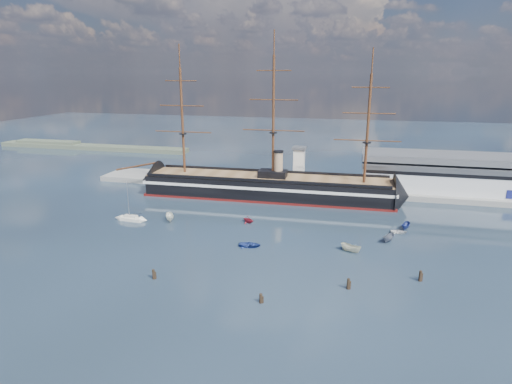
# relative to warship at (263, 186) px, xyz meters

# --- Properties ---
(ground) EXTENTS (600.00, 600.00, 0.00)m
(ground) POSITION_rel_warship_xyz_m (8.32, -20.00, -4.04)
(ground) COLOR black
(ground) RESTS_ON ground
(quay) EXTENTS (180.00, 18.00, 2.00)m
(quay) POSITION_rel_warship_xyz_m (18.32, 16.00, -4.04)
(quay) COLOR slate
(quay) RESTS_ON ground
(warehouse) EXTENTS (63.00, 21.00, 11.60)m
(warehouse) POSITION_rel_warship_xyz_m (66.32, 20.00, 3.95)
(warehouse) COLOR #B7BABC
(warehouse) RESTS_ON ground
(quay_tower) EXTENTS (5.00, 5.00, 15.00)m
(quay_tower) POSITION_rel_warship_xyz_m (11.32, 13.00, 5.72)
(quay_tower) COLOR silver
(quay_tower) RESTS_ON ground
(shoreline) EXTENTS (120.00, 10.00, 4.00)m
(shoreline) POSITION_rel_warship_xyz_m (-130.91, 75.00, -2.59)
(shoreline) COLOR #3F4C38
(shoreline) RESTS_ON ground
(warship) EXTENTS (113.06, 18.29, 53.94)m
(warship) POSITION_rel_warship_xyz_m (0.00, 0.00, 0.00)
(warship) COLOR black
(warship) RESTS_ON ground
(sailboat) EXTENTS (8.03, 2.98, 12.58)m
(sailboat) POSITION_rel_warship_xyz_m (-33.67, -34.88, -3.24)
(sailboat) COLOR silver
(sailboat) RESTS_ON ground
(motorboat_a) EXTENTS (7.39, 5.62, 2.81)m
(motorboat_a) POSITION_rel_warship_xyz_m (-21.82, -32.33, -4.04)
(motorboat_a) COLOR white
(motorboat_a) RESTS_ON ground
(motorboat_b) EXTENTS (1.81, 3.79, 1.71)m
(motorboat_b) POSITION_rel_warship_xyz_m (7.14, -46.07, -4.04)
(motorboat_b) COLOR navy
(motorboat_b) RESTS_ON ground
(motorboat_c) EXTENTS (6.56, 4.76, 2.48)m
(motorboat_c) POSITION_rel_warship_xyz_m (42.71, -33.80, -4.04)
(motorboat_c) COLOR slate
(motorboat_c) RESTS_ON ground
(motorboat_d) EXTENTS (5.69, 7.10, 2.40)m
(motorboat_d) POSITION_rel_warship_xyz_m (2.01, -28.13, -4.04)
(motorboat_d) COLOR maroon
(motorboat_d) RESTS_ON ground
(motorboat_e) EXTENTS (1.17, 2.86, 1.33)m
(motorboat_e) POSITION_rel_warship_xyz_m (45.91, -26.45, -4.04)
(motorboat_e) COLOR silver
(motorboat_e) RESTS_ON ground
(motorboat_f) EXTENTS (6.35, 4.05, 2.39)m
(motorboat_f) POSITION_rel_warship_xyz_m (48.08, -22.66, -4.04)
(motorboat_f) COLOR navy
(motorboat_f) RESTS_ON ground
(motorboat_g) EXTENTS (5.23, 6.92, 2.63)m
(motorboat_g) POSITION_rel_warship_xyz_m (32.99, -43.23, -4.04)
(motorboat_g) COLOR beige
(motorboat_g) RESTS_ON ground
(piling_near_left) EXTENTS (0.64, 0.64, 3.00)m
(piling_near_left) POSITION_rel_warship_xyz_m (-9.00, -68.64, -4.04)
(piling_near_left) COLOR black
(piling_near_left) RESTS_ON ground
(piling_near_mid) EXTENTS (0.64, 0.64, 2.73)m
(piling_near_mid) POSITION_rel_warship_xyz_m (16.39, -72.96, -4.04)
(piling_near_mid) COLOR black
(piling_near_mid) RESTS_ON ground
(piling_near_right) EXTENTS (0.64, 0.64, 3.13)m
(piling_near_right) POSITION_rel_warship_xyz_m (33.02, -63.07, -4.04)
(piling_near_right) COLOR black
(piling_near_right) RESTS_ON ground
(piling_far_right) EXTENTS (0.64, 0.64, 3.19)m
(piling_far_right) POSITION_rel_warship_xyz_m (48.22, -55.68, -4.04)
(piling_far_right) COLOR black
(piling_far_right) RESTS_ON ground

